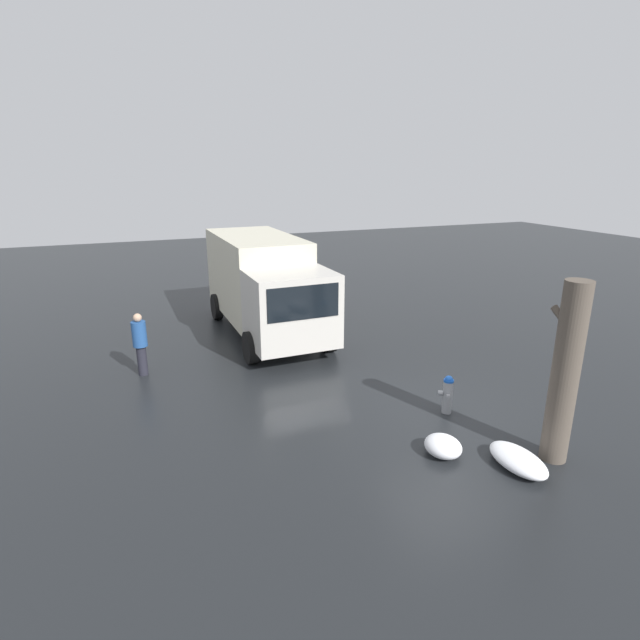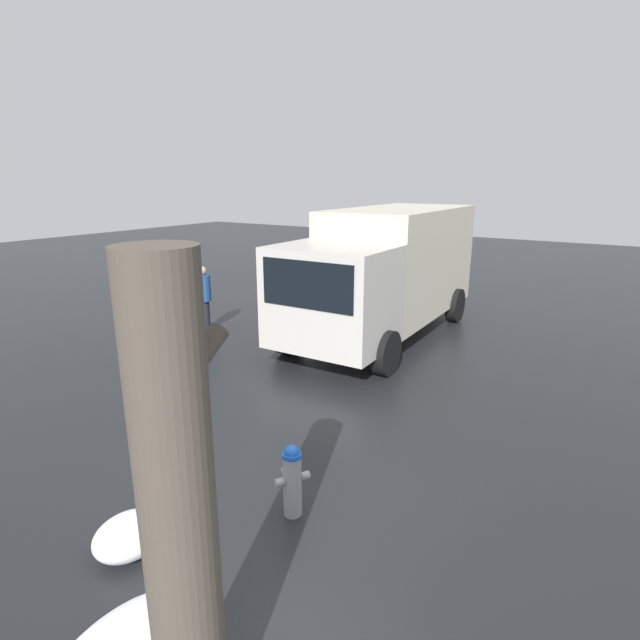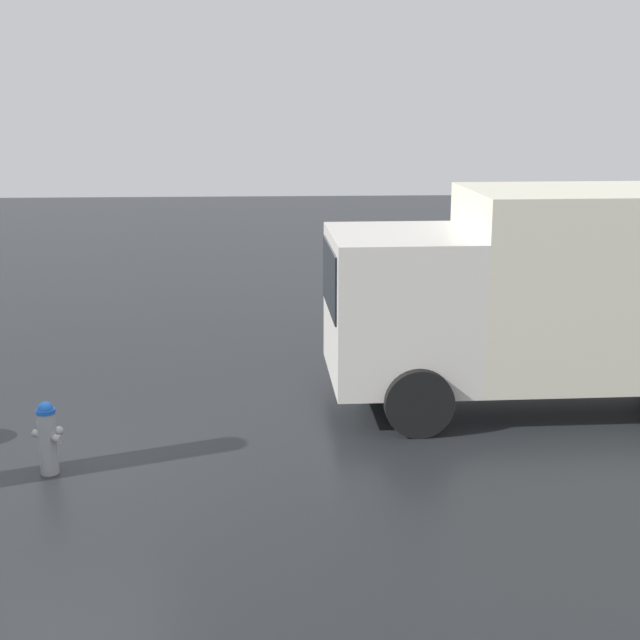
% 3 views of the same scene
% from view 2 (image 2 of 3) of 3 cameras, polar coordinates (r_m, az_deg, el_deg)
% --- Properties ---
extents(ground_plane, '(60.00, 60.00, 0.00)m').
position_cam_2_polar(ground_plane, '(6.18, -3.12, -21.22)').
color(ground_plane, black).
extents(fire_hydrant, '(0.40, 0.35, 0.88)m').
position_cam_2_polar(fire_hydrant, '(5.92, -3.20, -17.71)').
color(fire_hydrant, gray).
rests_on(fire_hydrant, ground_plane).
extents(tree_trunk, '(0.72, 0.48, 3.38)m').
position_cam_2_polar(tree_trunk, '(3.43, -15.82, -20.85)').
color(tree_trunk, brown).
rests_on(tree_trunk, ground_plane).
extents(delivery_truck, '(6.81, 2.70, 3.04)m').
position_cam_2_polar(delivery_truck, '(12.21, 7.59, 5.89)').
color(delivery_truck, beige).
rests_on(delivery_truck, ground_plane).
extents(pedestrian, '(0.36, 0.36, 1.65)m').
position_cam_2_polar(pedestrian, '(12.81, -13.13, 2.67)').
color(pedestrian, '#23232D').
rests_on(pedestrian, ground_plane).
extents(snow_pile_by_hydrant, '(0.76, 0.67, 0.37)m').
position_cam_2_polar(snow_pile_by_hydrant, '(5.93, -20.91, -21.99)').
color(snow_pile_by_hydrant, white).
rests_on(snow_pile_by_hydrant, ground_plane).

